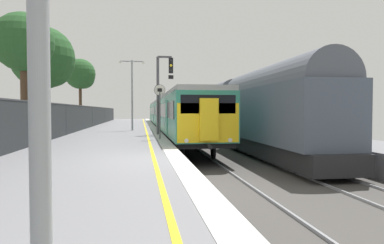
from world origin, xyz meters
TOP-DOWN VIEW (x-y plane):
  - ground at (2.64, 0.00)m, footprint 17.40×110.00m
  - commuter_train_at_platform at (2.10, 23.81)m, footprint 2.83×41.03m
  - freight_train_adjacent_track at (6.10, 12.62)m, footprint 2.60×25.38m
  - signal_gantry at (0.62, 11.47)m, footprint 1.10×0.24m
  - speed_limit_sign at (0.25, 7.59)m, footprint 0.59×0.08m
  - platform_lamp_mid at (-1.42, 16.31)m, footprint 2.00×0.20m
  - background_tree_left at (-7.79, 15.93)m, footprint 4.61×4.61m
  - background_tree_centre at (-6.95, 8.97)m, footprint 3.18×3.18m
  - background_tree_right at (-7.65, 30.54)m, footprint 3.52×3.52m

SIDE VIEW (x-z plane):
  - ground at x=2.64m, z-range -1.21..0.00m
  - commuter_train_at_platform at x=2.10m, z-range -0.64..3.17m
  - freight_train_adjacent_track at x=6.10m, z-range -0.77..4.06m
  - speed_limit_sign at x=0.25m, z-range 0.39..3.34m
  - signal_gantry at x=0.62m, z-range 0.63..5.73m
  - platform_lamp_mid at x=-1.42m, z-range 0.51..6.01m
  - background_tree_centre at x=-6.95m, z-range 1.70..8.53m
  - background_tree_left at x=-7.79m, z-range 1.43..9.21m
  - background_tree_right at x=-7.65m, z-range 1.90..9.52m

